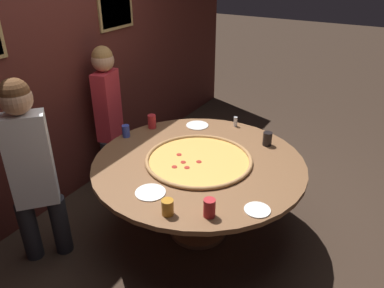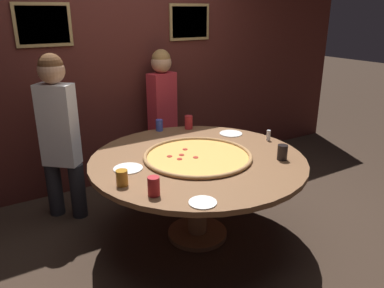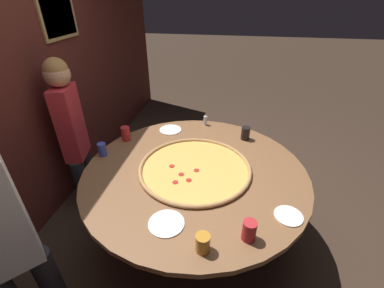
% 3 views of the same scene
% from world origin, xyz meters
% --- Properties ---
extents(ground_plane, '(24.00, 24.00, 0.00)m').
position_xyz_m(ground_plane, '(0.00, 0.00, 0.00)').
color(ground_plane, '#38281E').
extents(back_wall, '(6.40, 0.08, 2.60)m').
position_xyz_m(back_wall, '(0.00, 1.48, 1.30)').
color(back_wall, '#4C1E19').
rests_on(back_wall, ground_plane).
extents(dining_table, '(1.77, 1.77, 0.74)m').
position_xyz_m(dining_table, '(0.00, 0.00, 0.63)').
color(dining_table, brown).
rests_on(dining_table, ground_plane).
extents(giant_pizza, '(0.90, 0.90, 0.03)m').
position_xyz_m(giant_pizza, '(0.00, 0.00, 0.75)').
color(giant_pizza, '#E5A84C').
rests_on(giant_pizza, dining_table).
extents(drink_cup_far_right, '(0.08, 0.08, 0.13)m').
position_xyz_m(drink_cup_far_right, '(-0.60, -0.41, 0.80)').
color(drink_cup_far_right, '#B22328').
rests_on(drink_cup_far_right, dining_table).
extents(drink_cup_beside_pizza, '(0.08, 0.08, 0.13)m').
position_xyz_m(drink_cup_beside_pizza, '(0.34, 0.72, 0.81)').
color(drink_cup_beside_pizza, '#B22328').
rests_on(drink_cup_beside_pizza, dining_table).
extents(drink_cup_near_left, '(0.07, 0.07, 0.11)m').
position_xyz_m(drink_cup_near_left, '(0.06, 0.81, 0.80)').
color(drink_cup_near_left, '#384CB7').
rests_on(drink_cup_near_left, dining_table).
extents(drink_cup_centre_back, '(0.08, 0.08, 0.11)m').
position_xyz_m(drink_cup_centre_back, '(-0.72, -0.16, 0.80)').
color(drink_cup_centre_back, '#BC7A23').
rests_on(drink_cup_centre_back, dining_table).
extents(drink_cup_front_edge, '(0.08, 0.08, 0.12)m').
position_xyz_m(drink_cup_front_edge, '(0.56, -0.39, 0.80)').
color(drink_cup_front_edge, black).
rests_on(drink_cup_front_edge, dining_table).
extents(white_plate_left_side, '(0.18, 0.18, 0.01)m').
position_xyz_m(white_plate_left_side, '(-0.39, -0.66, 0.74)').
color(white_plate_left_side, white).
rests_on(white_plate_left_side, dining_table).
extents(white_plate_right_side, '(0.22, 0.22, 0.01)m').
position_xyz_m(white_plate_right_side, '(-0.58, 0.08, 0.74)').
color(white_plate_right_side, white).
rests_on(white_plate_right_side, dining_table).
extents(white_plate_beside_cup, '(0.22, 0.22, 0.01)m').
position_xyz_m(white_plate_beside_cup, '(0.61, 0.35, 0.74)').
color(white_plate_beside_cup, white).
rests_on(white_plate_beside_cup, dining_table).
extents(condiment_shaker, '(0.04, 0.04, 0.10)m').
position_xyz_m(condiment_shaker, '(0.79, 0.02, 0.79)').
color(condiment_shaker, silver).
rests_on(condiment_shaker, dining_table).
extents(diner_far_right, '(0.38, 0.36, 1.54)m').
position_xyz_m(diner_far_right, '(-0.88, 0.96, 0.87)').
color(diner_far_right, '#232328').
rests_on(diner_far_right, ground_plane).
extents(diner_side_right, '(0.39, 0.24, 1.49)m').
position_xyz_m(diner_side_right, '(0.33, 1.26, 0.84)').
color(diner_side_right, '#232328').
rests_on(diner_side_right, ground_plane).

